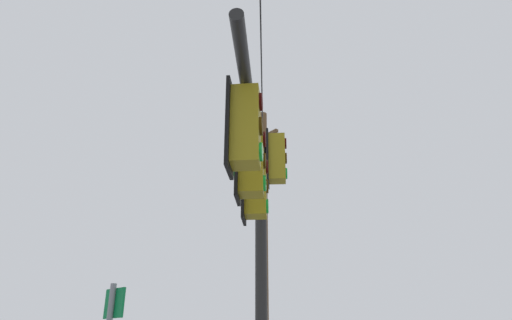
% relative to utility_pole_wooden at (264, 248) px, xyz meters
% --- Properties ---
extents(signal_mast_assembly, '(3.60, 3.72, 5.84)m').
position_rel_utility_pole_wooden_xyz_m(signal_mast_assembly, '(6.42, 7.10, -1.39)').
color(signal_mast_assembly, black).
rests_on(signal_mast_assembly, ground).
extents(utility_pole_wooden, '(0.32, 1.61, 10.96)m').
position_rel_utility_pole_wooden_xyz_m(utility_pole_wooden, '(0.00, 0.00, 0.00)').
color(utility_pole_wooden, brown).
rests_on(utility_pole_wooden, ground).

